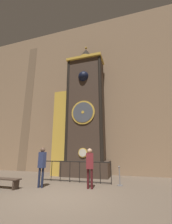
# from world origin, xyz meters

# --- Properties ---
(ground_plane) EXTENTS (28.00, 28.00, 0.00)m
(ground_plane) POSITION_xyz_m (0.00, 0.00, 0.00)
(ground_plane) COLOR brown
(cathedral_back_wall) EXTENTS (24.00, 0.32, 13.76)m
(cathedral_back_wall) POSITION_xyz_m (-0.09, 6.18, 6.87)
(cathedral_back_wall) COLOR #997A5B
(cathedral_back_wall) RESTS_ON ground_plane
(clock_tower) EXTENTS (4.10, 1.85, 10.39)m
(clock_tower) POSITION_xyz_m (-0.70, 4.98, 4.43)
(clock_tower) COLOR #423328
(clock_tower) RESTS_ON ground_plane
(railing_fence) EXTENTS (4.14, 0.05, 1.11)m
(railing_fence) POSITION_xyz_m (-0.38, 2.86, 0.62)
(railing_fence) COLOR black
(railing_fence) RESTS_ON ground_plane
(visitor_near) EXTENTS (0.38, 0.30, 1.85)m
(visitor_near) POSITION_xyz_m (-1.47, 1.19, 1.13)
(visitor_near) COLOR #1B213A
(visitor_near) RESTS_ON ground_plane
(visitor_far) EXTENTS (0.39, 0.31, 1.80)m
(visitor_far) POSITION_xyz_m (0.85, 1.65, 1.09)
(visitor_far) COLOR #461518
(visitor_far) RESTS_ON ground_plane
(stanchion_post) EXTENTS (0.28, 0.28, 0.94)m
(stanchion_post) POSITION_xyz_m (2.11, 2.74, 0.30)
(stanchion_post) COLOR gray
(stanchion_post) RESTS_ON ground_plane
(visitor_bench) EXTENTS (1.45, 0.40, 0.44)m
(visitor_bench) POSITION_xyz_m (-2.93, 0.56, 0.32)
(visitor_bench) COLOR #423328
(visitor_bench) RESTS_ON ground_plane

